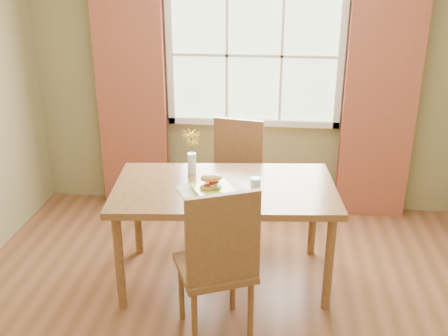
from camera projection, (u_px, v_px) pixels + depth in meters
room at (238, 136)px, 3.10m from camera, size 4.24×3.84×2.74m
window at (254, 56)px, 4.77m from camera, size 1.62×0.06×1.32m
curtain_left at (131, 98)px, 4.95m from camera, size 0.65×0.08×2.20m
curtain_right at (380, 104)px, 4.73m from camera, size 0.65×0.08×2.20m
dining_table at (225, 196)px, 3.84m from camera, size 1.69×1.05×0.79m
chair_near at (219, 261)px, 3.23m from camera, size 0.60×0.60×1.09m
chair_far at (235, 175)px, 4.54m from camera, size 0.51×0.51×1.05m
placemat at (212, 191)px, 3.72m from camera, size 0.55×0.50×0.01m
plate at (213, 190)px, 3.72m from camera, size 0.36×0.36×0.01m
croissant_sandwich at (211, 182)px, 3.69m from camera, size 0.19×0.16×0.12m
water_glass at (255, 186)px, 3.69m from camera, size 0.07×0.07×0.11m
flower_vase at (192, 149)px, 3.95m from camera, size 0.14×0.14×0.34m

